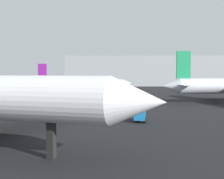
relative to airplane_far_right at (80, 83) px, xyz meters
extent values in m
cone|color=white|center=(11.03, -61.66, 1.25)|extent=(4.28, 4.05, 3.22)
cylinder|color=#4C4C54|center=(-1.03, -52.47, 0.60)|extent=(3.45, 2.60, 1.84)
cube|color=black|center=(5.22, -60.05, -1.60)|extent=(0.63, 0.63, 2.48)
cone|color=silver|center=(20.19, -26.10, 0.45)|extent=(3.75, 3.51, 2.96)
cube|color=silver|center=(22.21, -25.72, 0.75)|extent=(3.41, 7.56, 0.14)
cube|color=#147F4C|center=(22.64, -25.63, 4.49)|extent=(2.78, 0.77, 5.12)
cylinder|color=#4C4C54|center=(32.28, -18.81, -0.14)|extent=(2.85, 2.02, 1.57)
cylinder|color=#B2BCCC|center=(0.33, -0.02, 0.01)|extent=(23.44, 3.87, 2.38)
cone|color=#B2BCCC|center=(13.28, -0.85, 0.01)|extent=(2.77, 2.54, 2.38)
cone|color=#B2BCCC|center=(-12.62, 0.81, 0.01)|extent=(2.77, 2.54, 2.38)
cube|color=#B2BCCC|center=(-0.83, 0.05, -0.35)|extent=(4.85, 21.99, 0.19)
cube|color=#B2BCCC|center=(-10.93, 0.70, 0.25)|extent=(2.27, 6.61, 0.12)
cube|color=purple|center=(-10.54, 0.67, 3.34)|extent=(2.49, 0.39, 4.27)
cylinder|color=#4C4C54|center=(0.13, 4.15, -0.46)|extent=(2.41, 1.54, 1.39)
cylinder|color=#4C4C54|center=(-0.40, -4.13, -0.46)|extent=(2.41, 1.54, 1.39)
cube|color=black|center=(7.78, -0.50, -2.01)|extent=(0.41, 0.41, 1.66)
cube|color=black|center=(-0.73, 1.60, -2.01)|extent=(0.41, 0.41, 1.66)
cube|color=black|center=(-0.93, -1.49, -2.01)|extent=(0.41, 0.41, 1.66)
cube|color=#1972BF|center=(12.64, -45.51, -2.04)|extent=(1.62, 2.56, 1.00)
cylinder|color=black|center=(12.18, -44.60, -2.54)|extent=(0.28, 0.62, 0.60)
cylinder|color=black|center=(13.34, -44.76, -2.54)|extent=(0.28, 0.62, 0.60)
cylinder|color=black|center=(11.95, -46.26, -2.54)|extent=(0.28, 0.62, 0.60)
cylinder|color=black|center=(13.11, -46.43, -2.54)|extent=(0.28, 0.62, 0.60)
cube|color=#999EA3|center=(27.36, 50.91, 3.57)|extent=(76.41, 23.14, 12.82)
camera|label=1|loc=(9.49, -79.29, 3.07)|focal=45.65mm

